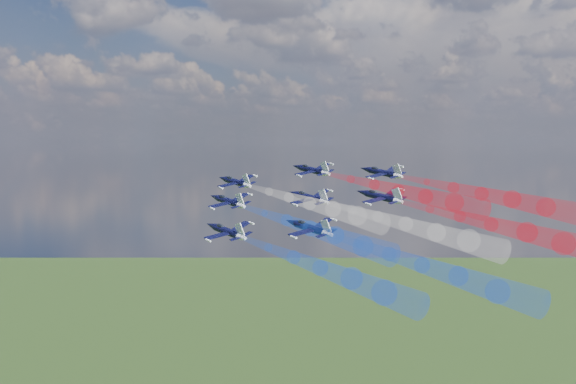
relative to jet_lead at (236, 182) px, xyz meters
The scene contains 16 objects.
jet_lead is the anchor object (origin of this frame).
trail_lead 25.85m from the jet_lead, 21.70° to the right, with size 4.31×40.26×4.31m, color white, non-canonical shape.
jet_inner_left 14.26m from the jet_lead, 64.00° to the right, with size 10.35×12.94×3.45m, color black, non-canonical shape.
trail_inner_left 37.67m from the jet_lead, 36.28° to the right, with size 4.31×40.26×4.31m, color blue, non-canonical shape.
jet_inner_right 18.15m from the jet_lead, 20.48° to the left, with size 10.35×12.94×3.45m, color black, non-canonical shape.
trail_inner_right 40.75m from the jet_lead, ahead, with size 4.31×40.26×4.31m, color red, non-canonical shape.
jet_outer_left 32.03m from the jet_lead, 60.69° to the right, with size 10.35×12.94×3.45m, color black, non-canonical shape.
trail_outer_left 54.62m from the jet_lead, 43.16° to the right, with size 4.31×40.26×4.31m, color blue, non-canonical shape.
jet_center_third 23.75m from the jet_lead, 17.13° to the right, with size 10.35×12.94×3.45m, color black, non-canonical shape.
trail_center_third 49.55m from the jet_lead, 19.51° to the right, with size 4.31×40.26×4.31m, color white, non-canonical shape.
jet_outer_right 34.03m from the jet_lead, 17.96° to the left, with size 10.35×12.94×3.45m, color black, non-canonical shape.
trail_outer_right 56.13m from the jet_lead, ahead, with size 4.31×40.26×4.31m, color red, non-canonical shape.
jet_rear_left 38.48m from the jet_lead, 36.70° to the right, with size 10.35×12.94×3.45m, color black, non-canonical shape.
trail_rear_left 63.79m from the jet_lead, 30.66° to the right, with size 4.31×40.26×4.31m, color blue, non-canonical shape.
jet_rear_right 37.16m from the jet_lead, ahead, with size 10.35×12.94×3.45m, color black, non-canonical shape.
trail_rear_right 62.33m from the jet_lead, 11.85° to the right, with size 4.31×40.26×4.31m, color red, non-canonical shape.
Camera 1 is at (51.60, -111.62, 173.01)m, focal length 41.83 mm.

